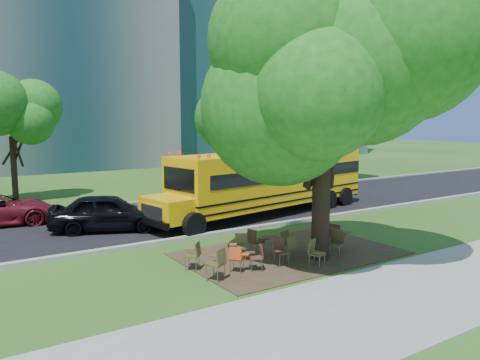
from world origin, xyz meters
TOP-DOWN VIEW (x-y plane):
  - ground at (0.00, 0.00)m, footprint 160.00×160.00m
  - sidewalk at (0.00, -5.00)m, footprint 60.00×4.00m
  - dirt_patch at (1.00, -0.50)m, footprint 7.00×4.50m
  - asphalt_road at (0.00, 7.00)m, footprint 80.00×8.00m
  - kerb_near at (0.00, 3.00)m, footprint 80.00×0.25m
  - kerb_far at (0.00, 11.10)m, footprint 80.00×0.25m
  - building_right at (24.00, 38.00)m, footprint 30.00×16.00m
  - bg_tree_2 at (-5.00, 16.00)m, footprint 4.80×4.80m
  - bg_tree_3 at (8.00, 14.00)m, footprint 5.60×5.60m
  - bg_tree_4 at (16.00, 13.00)m, footprint 5.00×5.00m
  - main_tree at (1.40, -1.50)m, footprint 7.20×7.20m
  - school_bus at (4.47, 5.21)m, footprint 12.09×4.45m
  - chair_0 at (-2.31, -1.45)m, footprint 0.63×0.75m
  - chair_1 at (-1.50, -1.18)m, footprint 0.68×0.54m
  - chair_2 at (-0.91, -1.34)m, footprint 0.50×0.64m
  - chair_3 at (-0.05, -1.31)m, footprint 0.58×0.48m
  - chair_4 at (0.48, -1.11)m, footprint 0.54×0.52m
  - chair_5 at (0.66, -2.08)m, footprint 0.59×0.67m
  - chair_6 at (1.92, -1.64)m, footprint 0.75×0.62m
  - chair_7 at (2.66, -0.97)m, footprint 0.66×0.61m
  - chair_8 at (-2.42, -0.27)m, footprint 0.58×0.73m
  - chair_9 at (-0.74, -0.16)m, footprint 0.71×0.56m
  - chair_10 at (-0.10, -0.06)m, footprint 0.58×0.59m
  - chair_11 at (0.64, -0.54)m, footprint 0.59×0.63m
  - chair_12 at (1.98, -0.69)m, footprint 0.55×0.70m
  - black_car at (-3.00, 5.91)m, footprint 4.75×3.38m

SIDE VIEW (x-z plane):
  - ground at x=0.00m, z-range 0.00..0.00m
  - dirt_patch at x=1.00m, z-range 0.00..0.03m
  - sidewalk at x=0.00m, z-range 0.00..0.04m
  - asphalt_road at x=0.00m, z-range 0.00..0.04m
  - kerb_near at x=0.00m, z-range 0.00..0.14m
  - kerb_far at x=0.00m, z-range 0.00..0.14m
  - chair_2 at x=-0.91m, z-range 0.09..0.86m
  - chair_1 at x=-1.50m, z-range 0.09..0.89m
  - chair_4 at x=0.48m, z-range 0.10..0.90m
  - chair_3 at x=-0.05m, z-range 0.10..0.92m
  - chair_9 at x=-0.74m, z-range 0.10..0.93m
  - chair_8 at x=-2.42m, z-range 0.10..0.95m
  - chair_12 at x=1.98m, z-range 0.10..0.95m
  - chair_5 at x=0.66m, z-range 0.10..0.96m
  - chair_11 at x=0.64m, z-range 0.10..0.97m
  - chair_10 at x=-0.10m, z-range 0.10..0.99m
  - chair_7 at x=2.66m, z-range 0.11..1.01m
  - chair_6 at x=1.92m, z-range 0.11..1.02m
  - chair_0 at x=-2.31m, z-range 0.11..1.04m
  - black_car at x=-3.00m, z-range 0.00..1.50m
  - school_bus at x=4.47m, z-range 0.23..3.13m
  - bg_tree_2 at x=-5.00m, z-range 0.90..7.52m
  - bg_tree_4 at x=16.00m, z-range 0.92..7.77m
  - bg_tree_3 at x=8.00m, z-range 1.11..8.95m
  - main_tree at x=1.40m, z-range 0.86..9.80m
  - building_right at x=24.00m, z-range 0.00..25.00m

